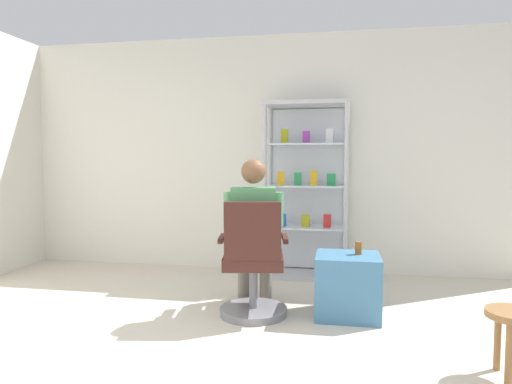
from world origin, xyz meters
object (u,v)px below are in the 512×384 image
Objects in this scene: display_cabinet_main at (306,189)px; storage_crate at (347,285)px; tea_glass at (358,248)px; office_chair at (253,269)px; seated_shopkeeper at (254,228)px.

storage_crate is at bearing -71.22° from display_cabinet_main.
office_chair is at bearing -166.53° from tea_glass.
storage_crate is at bearing -155.77° from tea_glass.
storage_crate is at bearing 12.19° from office_chair.
office_chair is 0.88m from tea_glass.
storage_crate is (0.78, 0.00, -0.46)m from seated_shopkeeper.
display_cabinet_main is 1.39m from tea_glass.
display_cabinet_main is 1.98× the size of office_chair.
tea_glass is (0.52, -1.23, -0.40)m from display_cabinet_main.
tea_glass is at bearing 2.65° from seated_shopkeeper.
display_cabinet_main is at bearing 112.74° from tea_glass.
seated_shopkeeper is at bearing -105.47° from display_cabinet_main.
seated_shopkeeper is 0.88m from tea_glass.
seated_shopkeeper is 12.39× the size of tea_glass.
seated_shopkeeper reaches higher than storage_crate.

